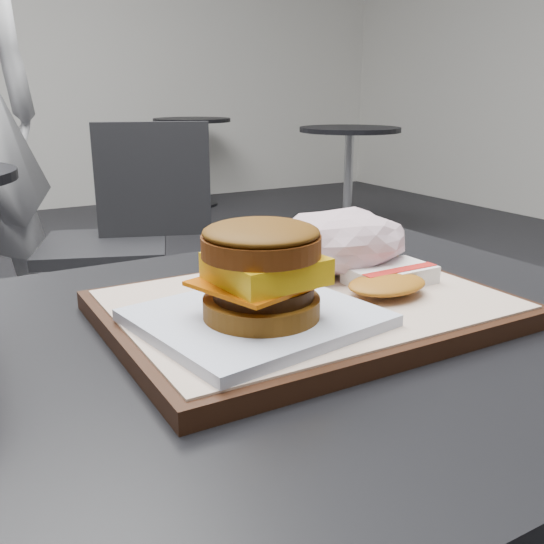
{
  "coord_description": "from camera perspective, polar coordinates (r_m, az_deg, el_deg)",
  "views": [
    {
      "loc": [
        -0.27,
        -0.46,
        0.99
      ],
      "look_at": [
        -0.02,
        -0.02,
        0.83
      ],
      "focal_mm": 40.0,
      "sensor_mm": 36.0,
      "label": 1
    }
  ],
  "objects": [
    {
      "name": "customer_table",
      "position": [
        0.66,
        0.22,
        -20.38
      ],
      "size": [
        0.8,
        0.6,
        0.77
      ],
      "color": "#A5A5AA",
      "rests_on": "ground"
    },
    {
      "name": "serving_tray",
      "position": [
        0.6,
        3.3,
        -3.38
      ],
      "size": [
        0.38,
        0.28,
        0.02
      ],
      "color": "black",
      "rests_on": "customer_table"
    },
    {
      "name": "breakfast_sandwich",
      "position": [
        0.51,
        -1.12,
        -0.97
      ],
      "size": [
        0.21,
        0.2,
        0.09
      ],
      "color": "white",
      "rests_on": "serving_tray"
    },
    {
      "name": "hash_brown",
      "position": [
        0.63,
        10.94,
        -0.64
      ],
      "size": [
        0.12,
        0.09,
        0.02
      ],
      "color": "white",
      "rests_on": "serving_tray"
    },
    {
      "name": "bg_table_near",
      "position": [
        4.11,
        7.26,
        10.76
      ],
      "size": [
        0.66,
        0.66,
        0.75
      ],
      "color": "black",
      "rests_on": "ground"
    },
    {
      "name": "crumpled_wrapper",
      "position": [
        0.68,
        6.56,
        2.89
      ],
      "size": [
        0.16,
        0.12,
        0.07
      ],
      "primitive_type": null,
      "color": "silver",
      "rests_on": "serving_tray"
    },
    {
      "name": "bg_table_far",
      "position": [
        5.39,
        -7.48,
        12.16
      ],
      "size": [
        0.66,
        0.66,
        0.75
      ],
      "color": "black",
      "rests_on": "ground"
    },
    {
      "name": "neighbor_chair",
      "position": [
        2.19,
        -13.91,
        3.78
      ],
      "size": [
        0.65,
        0.54,
        0.88
      ],
      "color": "#AFB0B5",
      "rests_on": "ground"
    }
  ]
}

